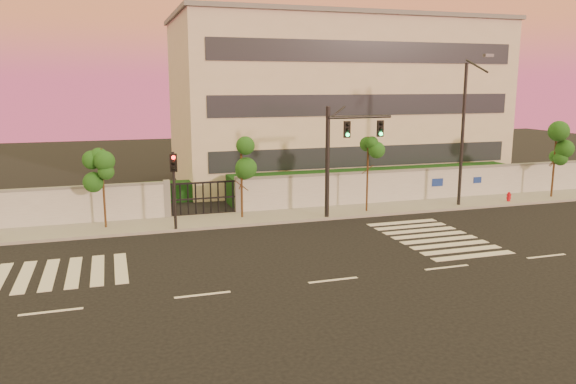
% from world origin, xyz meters
% --- Properties ---
extents(ground, '(120.00, 120.00, 0.00)m').
position_xyz_m(ground, '(0.00, 0.00, 0.00)').
color(ground, black).
rests_on(ground, ground).
extents(sidewalk, '(60.00, 3.00, 0.15)m').
position_xyz_m(sidewalk, '(0.00, 10.50, 0.07)').
color(sidewalk, gray).
rests_on(sidewalk, ground).
extents(perimeter_wall, '(60.00, 0.36, 2.20)m').
position_xyz_m(perimeter_wall, '(0.10, 12.00, 1.07)').
color(perimeter_wall, '#A9ABB0').
rests_on(perimeter_wall, ground).
extents(hedge_row, '(41.00, 4.25, 1.80)m').
position_xyz_m(hedge_row, '(1.17, 14.74, 0.82)').
color(hedge_row, black).
rests_on(hedge_row, ground).
extents(institutional_building, '(24.40, 12.40, 12.25)m').
position_xyz_m(institutional_building, '(9.00, 21.99, 6.16)').
color(institutional_building, beige).
rests_on(institutional_building, ground).
extents(road_markings, '(57.00, 7.62, 0.02)m').
position_xyz_m(road_markings, '(-1.58, 3.76, 0.01)').
color(road_markings, silver).
rests_on(road_markings, ground).
extents(street_tree_c, '(1.42, 1.13, 4.20)m').
position_xyz_m(street_tree_c, '(-8.25, 10.57, 3.09)').
color(street_tree_c, '#382314').
rests_on(street_tree_c, ground).
extents(street_tree_d, '(1.48, 1.18, 4.47)m').
position_xyz_m(street_tree_d, '(-1.07, 10.63, 3.29)').
color(street_tree_d, '#382314').
rests_on(street_tree_d, ground).
extents(street_tree_e, '(1.34, 1.06, 4.46)m').
position_xyz_m(street_tree_e, '(6.14, 9.92, 3.28)').
color(street_tree_e, '#382314').
rests_on(street_tree_e, ground).
extents(street_tree_f, '(1.61, 1.28, 4.80)m').
position_xyz_m(street_tree_f, '(19.53, 10.14, 3.53)').
color(street_tree_f, '#382314').
rests_on(street_tree_f, ground).
extents(traffic_signal_main, '(3.92, 0.45, 6.20)m').
position_xyz_m(traffic_signal_main, '(4.19, 9.29, 3.92)').
color(traffic_signal_main, black).
rests_on(traffic_signal_main, ground).
extents(traffic_signal_secondary, '(0.32, 0.32, 4.08)m').
position_xyz_m(traffic_signal_secondary, '(-4.89, 9.11, 2.59)').
color(traffic_signal_secondary, black).
rests_on(traffic_signal_secondary, ground).
extents(streetlight_east, '(0.54, 2.17, 9.00)m').
position_xyz_m(streetlight_east, '(12.24, 9.62, 4.86)').
color(streetlight_east, black).
rests_on(streetlight_east, ground).
extents(fire_hydrant, '(0.29, 0.28, 0.74)m').
position_xyz_m(fire_hydrant, '(15.85, 9.74, 0.37)').
color(fire_hydrant, '#B40C19').
rests_on(fire_hydrant, ground).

